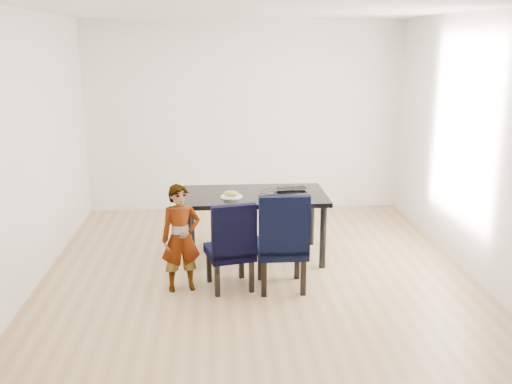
{
  "coord_description": "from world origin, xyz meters",
  "views": [
    {
      "loc": [
        -0.42,
        -5.62,
        2.39
      ],
      "look_at": [
        0.0,
        0.2,
        0.85
      ],
      "focal_mm": 40.0,
      "sensor_mm": 36.0,
      "label": 1
    }
  ],
  "objects": [
    {
      "name": "dining_table",
      "position": [
        0.0,
        0.5,
        0.38
      ],
      "size": [
        1.6,
        0.9,
        0.75
      ],
      "primitive_type": "cube",
      "color": "black",
      "rests_on": "floor"
    },
    {
      "name": "plate",
      "position": [
        -0.26,
        0.37,
        0.76
      ],
      "size": [
        0.26,
        0.26,
        0.01
      ],
      "primitive_type": "cylinder",
      "rotation": [
        0.0,
        0.0,
        -0.08
      ],
      "color": "silver",
      "rests_on": "dining_table"
    },
    {
      "name": "laptop",
      "position": [
        0.43,
        0.69,
        0.76
      ],
      "size": [
        0.37,
        0.26,
        0.03
      ],
      "primitive_type": "imported",
      "rotation": [
        0.0,
        0.0,
        3.25
      ],
      "color": "black",
      "rests_on": "dining_table"
    },
    {
      "name": "wall_left",
      "position": [
        -2.25,
        0.0,
        1.35
      ],
      "size": [
        0.01,
        5.0,
        2.7
      ],
      "primitive_type": "cube",
      "color": "silver",
      "rests_on": "ground"
    },
    {
      "name": "wall_right",
      "position": [
        2.25,
        0.0,
        1.35
      ],
      "size": [
        0.01,
        5.0,
        2.7
      ],
      "primitive_type": "cube",
      "color": "silver",
      "rests_on": "ground"
    },
    {
      "name": "wall_back",
      "position": [
        0.0,
        2.5,
        1.35
      ],
      "size": [
        4.5,
        0.01,
        2.7
      ],
      "primitive_type": "cube",
      "color": "white",
      "rests_on": "ground"
    },
    {
      "name": "floor",
      "position": [
        0.0,
        0.0,
        -0.01
      ],
      "size": [
        4.5,
        5.0,
        0.01
      ],
      "primitive_type": "cube",
      "color": "tan",
      "rests_on": "ground"
    },
    {
      "name": "ceiling",
      "position": [
        0.0,
        0.0,
        2.71
      ],
      "size": [
        4.5,
        5.0,
        0.01
      ],
      "primitive_type": "cube",
      "color": "white",
      "rests_on": "wall_back"
    },
    {
      "name": "chair_right",
      "position": [
        0.21,
        -0.35,
        0.5
      ],
      "size": [
        0.49,
        0.51,
        1.01
      ],
      "primitive_type": "cube",
      "rotation": [
        0.0,
        0.0,
        0.01
      ],
      "color": "black",
      "rests_on": "floor"
    },
    {
      "name": "sandwich",
      "position": [
        -0.26,
        0.36,
        0.8
      ],
      "size": [
        0.17,
        0.1,
        0.06
      ],
      "primitive_type": "ellipsoid",
      "rotation": [
        0.0,
        0.0,
        -0.18
      ],
      "color": "#BE9644",
      "rests_on": "plate"
    },
    {
      "name": "child",
      "position": [
        -0.77,
        -0.33,
        0.54
      ],
      "size": [
        0.44,
        0.34,
        1.07
      ],
      "primitive_type": "imported",
      "rotation": [
        0.0,
        0.0,
        0.22
      ],
      "color": "#FF5715",
      "rests_on": "floor"
    },
    {
      "name": "wall_front",
      "position": [
        0.0,
        -2.5,
        1.35
      ],
      "size": [
        4.5,
        0.01,
        2.7
      ],
      "primitive_type": "cube",
      "color": "silver",
      "rests_on": "ground"
    },
    {
      "name": "chair_left",
      "position": [
        -0.3,
        -0.31,
        0.45
      ],
      "size": [
        0.53,
        0.54,
        0.91
      ],
      "primitive_type": "cube",
      "rotation": [
        0.0,
        0.0,
        0.23
      ],
      "color": "black",
      "rests_on": "floor"
    },
    {
      "name": "cable_tangle",
      "position": [
        0.2,
        0.44,
        0.75
      ],
      "size": [
        0.16,
        0.16,
        0.01
      ],
      "primitive_type": "torus",
      "rotation": [
        0.0,
        0.0,
        0.02
      ],
      "color": "black",
      "rests_on": "dining_table"
    }
  ]
}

